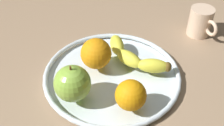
{
  "coord_description": "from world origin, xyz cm",
  "views": [
    {
      "loc": [
        45.93,
        -22.09,
        49.14
      ],
      "look_at": [
        0.0,
        0.0,
        4.8
      ],
      "focal_mm": 45.18,
      "sensor_mm": 36.0,
      "label": 1
    }
  ],
  "objects_px": {
    "orange_back_left": "(96,54)",
    "orange_center": "(131,95)",
    "ambient_mug": "(201,22)",
    "banana": "(134,57)",
    "apple": "(72,83)",
    "fruit_bowl": "(112,75)"
  },
  "relations": [
    {
      "from": "orange_back_left",
      "to": "orange_center",
      "type": "bearing_deg",
      "value": 4.85
    },
    {
      "from": "ambient_mug",
      "to": "orange_center",
      "type": "bearing_deg",
      "value": -62.22
    },
    {
      "from": "orange_center",
      "to": "orange_back_left",
      "type": "bearing_deg",
      "value": -175.15
    },
    {
      "from": "banana",
      "to": "apple",
      "type": "distance_m",
      "value": 0.19
    },
    {
      "from": "banana",
      "to": "ambient_mug",
      "type": "height_order",
      "value": "ambient_mug"
    },
    {
      "from": "fruit_bowl",
      "to": "ambient_mug",
      "type": "distance_m",
      "value": 0.32
    },
    {
      "from": "banana",
      "to": "orange_center",
      "type": "height_order",
      "value": "orange_center"
    },
    {
      "from": "apple",
      "to": "orange_back_left",
      "type": "xyz_separation_m",
      "value": [
        -0.08,
        0.09,
        -0.0
      ]
    },
    {
      "from": "orange_back_left",
      "to": "banana",
      "type": "bearing_deg",
      "value": 72.44
    },
    {
      "from": "orange_center",
      "to": "ambient_mug",
      "type": "xyz_separation_m",
      "value": [
        -0.17,
        0.33,
        -0.01
      ]
    },
    {
      "from": "fruit_bowl",
      "to": "orange_center",
      "type": "distance_m",
      "value": 0.12
    },
    {
      "from": "banana",
      "to": "ambient_mug",
      "type": "bearing_deg",
      "value": 80.31
    },
    {
      "from": "banana",
      "to": "fruit_bowl",
      "type": "bearing_deg",
      "value": -100.88
    },
    {
      "from": "fruit_bowl",
      "to": "ambient_mug",
      "type": "xyz_separation_m",
      "value": [
        -0.06,
        0.32,
        0.03
      ]
    },
    {
      "from": "apple",
      "to": "orange_back_left",
      "type": "distance_m",
      "value": 0.12
    },
    {
      "from": "banana",
      "to": "ambient_mug",
      "type": "distance_m",
      "value": 0.25
    },
    {
      "from": "orange_center",
      "to": "ambient_mug",
      "type": "bearing_deg",
      "value": 117.78
    },
    {
      "from": "banana",
      "to": "ambient_mug",
      "type": "xyz_separation_m",
      "value": [
        -0.05,
        0.25,
        0.01
      ]
    },
    {
      "from": "orange_center",
      "to": "ambient_mug",
      "type": "height_order",
      "value": "orange_center"
    },
    {
      "from": "fruit_bowl",
      "to": "orange_center",
      "type": "height_order",
      "value": "orange_center"
    },
    {
      "from": "fruit_bowl",
      "to": "ambient_mug",
      "type": "height_order",
      "value": "ambient_mug"
    },
    {
      "from": "fruit_bowl",
      "to": "banana",
      "type": "height_order",
      "value": "banana"
    }
  ]
}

